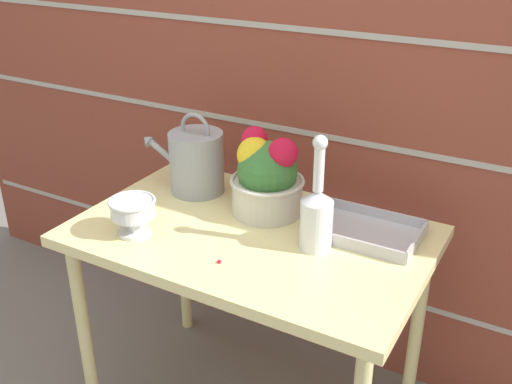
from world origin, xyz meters
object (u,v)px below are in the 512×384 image
glass_decanter (317,214)px  wire_tray (366,232)px  watering_can (196,161)px  flower_planter (266,177)px  crystal_pedestal_bowl (133,211)px

glass_decanter → wire_tray: bearing=54.8°
watering_can → wire_tray: bearing=-0.9°
watering_can → flower_planter: (0.29, -0.03, 0.02)m
glass_decanter → flower_planter: bearing=150.8°
flower_planter → wire_tray: 0.36m
watering_can → crystal_pedestal_bowl: bearing=-88.3°
crystal_pedestal_bowl → glass_decanter: bearing=20.7°
crystal_pedestal_bowl → flower_planter: flower_planter is taller
crystal_pedestal_bowl → watering_can: bearing=91.7°
watering_can → glass_decanter: bearing=-16.5°
watering_can → wire_tray: 0.64m
crystal_pedestal_bowl → glass_decanter: size_ratio=0.41×
glass_decanter → wire_tray: (0.10, 0.15, -0.10)m
wire_tray → flower_planter: bearing=-177.5°
flower_planter → wire_tray: (0.34, 0.02, -0.12)m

